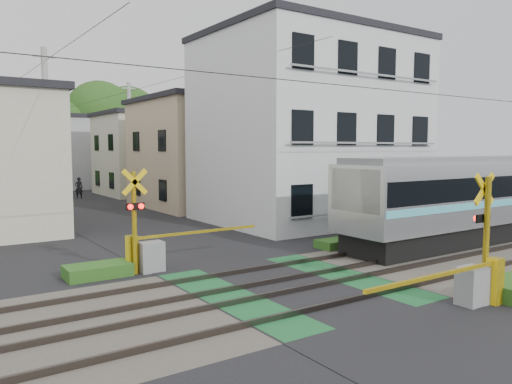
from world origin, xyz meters
TOP-DOWN VIEW (x-y plane):
  - ground at (0.00, 0.00)m, footprint 120.00×120.00m
  - track_bed at (0.00, 0.00)m, footprint 120.00×120.00m
  - crossing_signal_near at (2.59, -3.65)m, footprint 4.74×0.65m
  - crossing_signal_far at (-2.59, 3.65)m, footprint 4.74×0.65m
  - apartment_block at (8.50, 9.49)m, footprint 10.20×8.36m
  - houses_row at (0.25, 25.92)m, footprint 22.07×31.35m
  - tree_hill at (0.28, 48.65)m, footprint 40.00×12.97m
  - catenary at (6.00, 0.03)m, footprint 60.00×5.04m
  - utility_poles at (-1.05, 23.01)m, footprint 7.90×42.00m
  - pedestrian at (1.49, 27.01)m, footprint 0.59×0.41m
  - weed_patches at (1.76, -0.09)m, footprint 10.25×8.80m

SIDE VIEW (x-z plane):
  - ground at x=0.00m, z-range 0.00..0.00m
  - track_bed at x=0.00m, z-range -0.03..0.11m
  - weed_patches at x=1.76m, z-range -0.02..0.38m
  - crossing_signal_near at x=2.59m, z-range -0.83..2.25m
  - crossing_signal_far at x=-2.59m, z-range -0.83..2.25m
  - pedestrian at x=1.49m, z-range 0.00..1.58m
  - houses_row at x=0.25m, z-range -0.16..6.64m
  - catenary at x=6.00m, z-range 0.20..7.20m
  - utility_poles at x=-1.05m, z-range 0.08..8.08m
  - apartment_block at x=8.50m, z-range 0.01..9.31m
  - tree_hill at x=0.28m, z-range -0.10..11.46m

